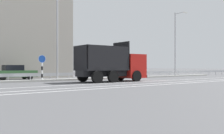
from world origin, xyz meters
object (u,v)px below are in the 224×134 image
(street_lamp_2, at_px, (176,41))
(parked_car_3, at_px, (14,73))
(dump_truck, at_px, (119,67))
(street_lamp_1, at_px, (58,26))
(median_road_sign, at_px, (42,67))

(street_lamp_2, bearing_deg, parked_car_3, 166.94)
(dump_truck, xyz_separation_m, street_lamp_1, (-4.14, 4.28, 4.00))
(street_lamp_2, bearing_deg, median_road_sign, 179.44)
(dump_truck, height_order, parked_car_3, dump_truck)
(dump_truck, xyz_separation_m, street_lamp_2, (14.08, 4.22, 3.63))
(street_lamp_2, relative_size, parked_car_3, 1.99)
(dump_truck, xyz_separation_m, parked_car_3, (-6.87, 9.08, -0.57))
(parked_car_3, bearing_deg, dump_truck, 35.97)
(street_lamp_1, bearing_deg, median_road_sign, 174.97)
(median_road_sign, xyz_separation_m, street_lamp_1, (1.62, -0.14, 4.01))
(dump_truck, bearing_deg, street_lamp_2, 109.39)
(street_lamp_1, bearing_deg, parked_car_3, 119.53)
(dump_truck, distance_m, median_road_sign, 7.26)
(dump_truck, bearing_deg, median_road_sign, -124.79)
(median_road_sign, relative_size, parked_car_3, 0.55)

